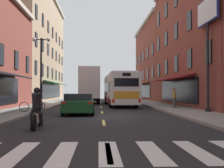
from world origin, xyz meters
The scene contains 14 objects.
ground_plane centered at (0.00, 0.00, -0.05)m, with size 34.80×80.00×0.10m, color black.
lane_centre_dashes centered at (0.00, -0.25, 0.00)m, with size 0.14×73.90×0.01m.
crosswalk_near centered at (0.00, -10.00, 0.00)m, with size 7.10×2.80×0.01m.
sidewalk_left centered at (-5.90, 0.00, 0.07)m, with size 3.00×80.00×0.14m, color gray.
sidewalk_right centered at (5.90, 0.00, 0.07)m, with size 3.00×80.00×0.14m, color gray.
billboard_sign centered at (7.05, 1.36, 6.10)m, with size 0.40×3.36×7.64m.
transit_bus centered at (1.92, 12.19, 1.70)m, with size 2.88×12.10×3.25m.
box_truck centered at (-1.36, 16.72, 2.13)m, with size 2.65×6.94×4.23m.
sedan_near centered at (-1.54, 1.53, 0.69)m, with size 2.08×4.69×1.34m.
sedan_mid centered at (-1.13, 28.05, 0.69)m, with size 2.08×4.58×1.33m.
motorcycle_rider centered at (-2.73, -5.55, 0.71)m, with size 0.62×2.07×1.66m.
bicycle_near centered at (-4.65, 1.94, 0.50)m, with size 1.71×0.48×0.91m.
pedestrian_mid centered at (5.98, 5.85, 0.98)m, with size 0.36×0.36×1.65m.
street_lamp_twin centered at (-4.65, 4.65, 3.17)m, with size 1.42×0.32×5.49m.
Camera 1 is at (-0.25, -16.95, 1.51)m, focal length 44.91 mm.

